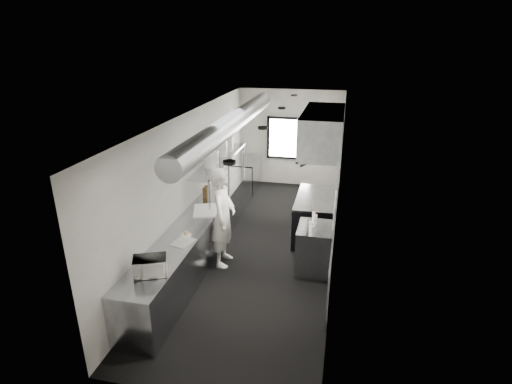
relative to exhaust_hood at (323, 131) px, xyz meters
The scene contains 35 objects.
floor 2.72m from the exhaust_hood, 147.45° to the right, with size 3.00×8.00×0.01m, color black.
ceiling 1.36m from the exhaust_hood, 147.45° to the right, with size 3.00×8.00×0.01m, color silver.
wall_back 3.62m from the exhaust_hood, 108.38° to the left, with size 3.00×0.02×2.80m, color silver.
wall_front 4.93m from the exhaust_hood, 103.13° to the right, with size 3.00×0.02×2.80m, color silver.
wall_left 2.87m from the exhaust_hood, 164.91° to the right, with size 0.02×8.00×2.80m, color silver.
wall_right 1.28m from the exhaust_hood, 60.05° to the right, with size 0.02×8.00×2.80m, color silver.
wall_cladding 1.92m from the exhaust_hood, 46.22° to the right, with size 0.03×5.50×1.10m, color gray.
hvac_duct 1.83m from the exhaust_hood, behind, with size 0.40×0.40×6.40m, color gray.
service_window 3.58m from the exhaust_hood, 108.57° to the left, with size 1.36×0.05×1.25m.
exhaust_hood is the anchor object (origin of this frame).
prep_counter 3.20m from the exhaust_hood, 151.89° to the right, with size 0.70×6.00×0.90m, color gray.
pass_shelf 2.46m from the exhaust_hood, behind, with size 0.45×3.00×0.68m.
range 1.92m from the exhaust_hood, behind, with size 0.88×1.60×0.94m.
bottle_station 2.39m from the exhaust_hood, 87.82° to the right, with size 0.65×0.80×0.90m, color gray.
far_work_table 3.88m from the exhaust_hood, 131.94° to the left, with size 0.70×1.20×0.90m, color gray.
notice_sheet_a 2.09m from the exhaust_hood, 78.88° to the right, with size 0.02×0.28×0.38m, color white.
notice_sheet_b 2.43m from the exhaust_hood, 80.58° to the right, with size 0.02×0.28×0.38m, color white.
line_cook 2.67m from the exhaust_hood, 138.35° to the right, with size 0.71×0.47×1.96m, color white.
microwave 4.36m from the exhaust_hood, 122.21° to the right, with size 0.45×0.34×0.27m, color white.
deli_tub_a 4.23m from the exhaust_hood, 127.68° to the right, with size 0.13×0.13×0.09m, color #A7AFA1.
deli_tub_b 4.26m from the exhaust_hood, 127.52° to the right, with size 0.15×0.15×0.11m, color #A7AFA1.
newspaper 3.59m from the exhaust_hood, 130.41° to the right, with size 0.30×0.38×0.01m, color beige.
small_plate 3.44m from the exhaust_hood, 133.87° to the right, with size 0.19×0.19×0.02m, color silver.
pastry 3.42m from the exhaust_hood, 133.87° to the right, with size 0.08×0.08×0.08m, color tan.
cutting_board 2.85m from the exhaust_hood, 152.43° to the right, with size 0.50×0.67×0.02m, color white.
knife_block 2.80m from the exhaust_hood, behind, with size 0.10×0.21×0.23m, color brown.
plate_stack_a 2.43m from the exhaust_hood, behind, with size 0.26×0.26×0.30m, color silver.
plate_stack_b 2.42m from the exhaust_hood, behind, with size 0.21×0.21×0.28m, color silver.
plate_stack_c 2.46m from the exhaust_hood, 166.74° to the left, with size 0.26×0.26×0.36m, color silver.
plate_stack_d 2.56m from the exhaust_hood, 157.03° to the left, with size 0.23×0.23×0.36m, color silver.
squeeze_bottle_a 2.23m from the exhaust_hood, 89.55° to the right, with size 0.06×0.06×0.18m, color white.
squeeze_bottle_b 2.09m from the exhaust_hood, 91.07° to the right, with size 0.06×0.06×0.18m, color white.
squeeze_bottle_c 1.98m from the exhaust_hood, 89.40° to the right, with size 0.06×0.06×0.18m, color white.
squeeze_bottle_d 1.88m from the exhaust_hood, 88.56° to the right, with size 0.06×0.06×0.19m, color white.
squeeze_bottle_e 1.78m from the exhaust_hood, 90.77° to the right, with size 0.06×0.06×0.18m, color white.
Camera 1 is at (1.53, -7.52, 4.21)m, focal length 28.53 mm.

